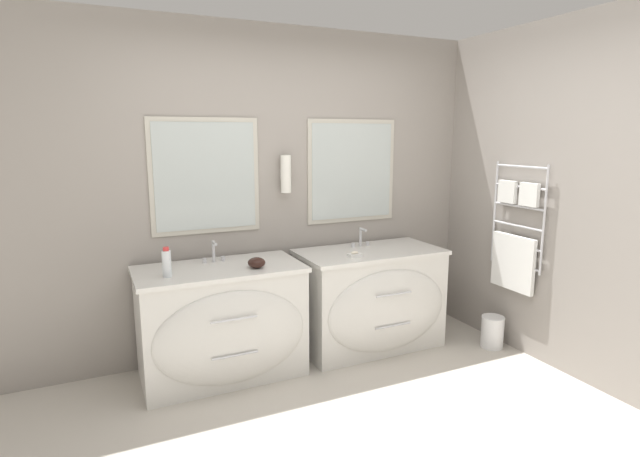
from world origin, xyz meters
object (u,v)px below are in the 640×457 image
(toiletry_bottle, at_px, (167,263))
(waste_bin, at_px, (492,331))
(amenity_bowl, at_px, (257,263))
(vanity_left, at_px, (223,323))
(vanity_right, at_px, (372,299))

(toiletry_bottle, bearing_deg, waste_bin, -8.43)
(toiletry_bottle, distance_m, amenity_bowl, 0.62)
(amenity_bowl, bearing_deg, waste_bin, -10.12)
(vanity_left, relative_size, toiletry_bottle, 5.82)
(toiletry_bottle, distance_m, waste_bin, 2.69)
(vanity_right, xyz_separation_m, amenity_bowl, (-1.02, -0.09, 0.45))
(toiletry_bottle, bearing_deg, amenity_bowl, -3.00)
(toiletry_bottle, height_order, waste_bin, toiletry_bottle)
(amenity_bowl, xyz_separation_m, waste_bin, (1.93, -0.35, -0.72))
(vanity_left, xyz_separation_m, waste_bin, (2.17, -0.44, -0.28))
(amenity_bowl, distance_m, waste_bin, 2.09)
(vanity_left, distance_m, toiletry_bottle, 0.63)
(vanity_left, distance_m, vanity_right, 1.25)
(amenity_bowl, bearing_deg, vanity_left, 158.46)
(vanity_left, height_order, amenity_bowl, amenity_bowl)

